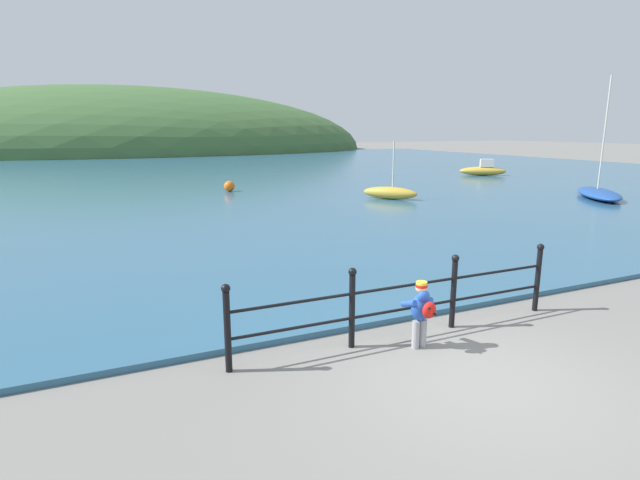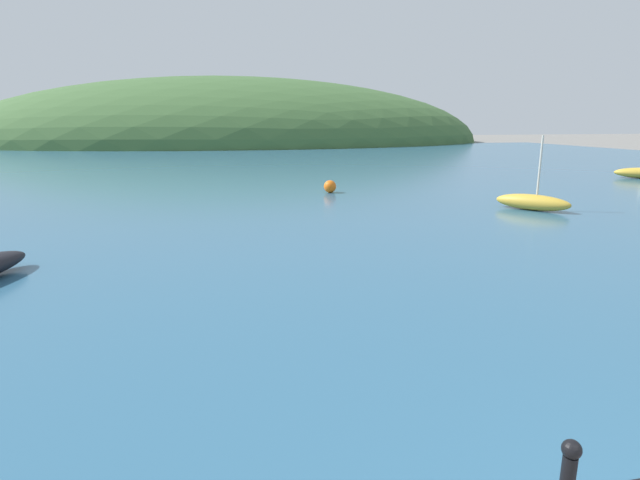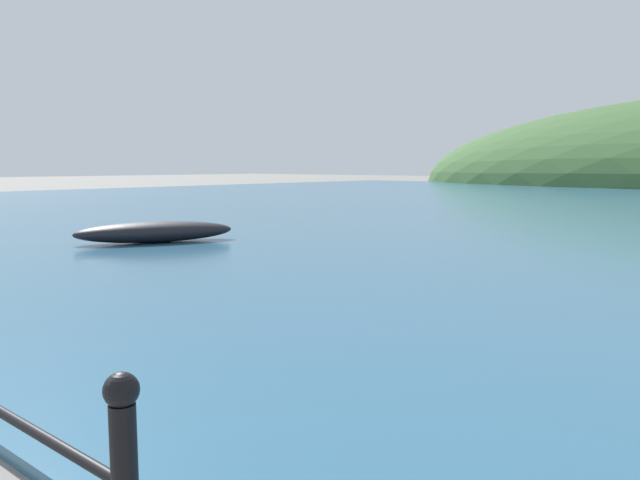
{
  "view_description": "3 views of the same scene",
  "coord_description": "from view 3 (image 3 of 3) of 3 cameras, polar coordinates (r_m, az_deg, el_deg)",
  "views": [
    {
      "loc": [
        -4.28,
        -4.51,
        3.13
      ],
      "look_at": [
        -0.61,
        3.59,
        1.15
      ],
      "focal_mm": 28.0,
      "sensor_mm": 36.0,
      "label": 1
    },
    {
      "loc": [
        -3.11,
        -0.75,
        3.09
      ],
      "look_at": [
        -1.32,
        7.45,
        1.07
      ],
      "focal_mm": 28.0,
      "sensor_mm": 36.0,
      "label": 2
    },
    {
      "loc": [
        4.37,
        0.43,
        1.88
      ],
      "look_at": [
        -1.54,
        7.38,
        0.78
      ],
      "focal_mm": 35.0,
      "sensor_mm": 36.0,
      "label": 3
    }
  ],
  "objects": [
    {
      "name": "boat_far_left",
      "position": [
        14.98,
        -14.81,
        0.72
      ],
      "size": [
        2.4,
        3.66,
        0.48
      ],
      "color": "black",
      "rests_on": "water"
    }
  ]
}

